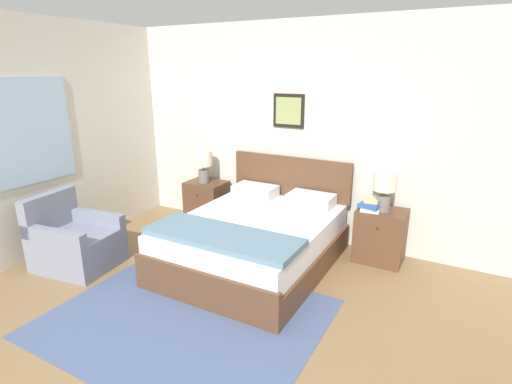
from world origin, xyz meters
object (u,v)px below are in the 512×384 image
at_px(armchair, 74,242).
at_px(table_lamp_by_door, 385,186).
at_px(nightstand_near_window, 207,203).
at_px(nightstand_by_door, 380,236).
at_px(bed, 255,239).
at_px(table_lamp_near_window, 203,162).

bearing_deg(armchair, table_lamp_by_door, 112.96).
relative_size(armchair, nightstand_near_window, 1.46).
height_order(nightstand_near_window, nightstand_by_door, same).
height_order(bed, nightstand_by_door, bed).
height_order(armchair, nightstand_by_door, armchair).
bearing_deg(armchair, nightstand_near_window, 155.42).
bearing_deg(nightstand_near_window, bed, -32.76).
relative_size(nightstand_near_window, nightstand_by_door, 1.00).
bearing_deg(table_lamp_near_window, nightstand_near_window, 59.67).
bearing_deg(table_lamp_near_window, bed, -31.59).
distance_m(bed, nightstand_near_window, 1.39).
xyz_separation_m(nightstand_near_window, table_lamp_near_window, (-0.01, -0.02, 0.57)).
bearing_deg(armchair, table_lamp_near_window, 155.63).
height_order(nightstand_near_window, table_lamp_by_door, table_lamp_by_door).
bearing_deg(bed, table_lamp_near_window, 148.41).
bearing_deg(table_lamp_by_door, nightstand_near_window, 179.40).
distance_m(armchair, table_lamp_near_window, 1.85).
bearing_deg(nightstand_by_door, nightstand_near_window, 180.00).
height_order(bed, armchair, bed).
relative_size(armchair, table_lamp_by_door, 2.01).
bearing_deg(nightstand_near_window, table_lamp_by_door, -0.60).
height_order(bed, table_lamp_by_door, bed).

